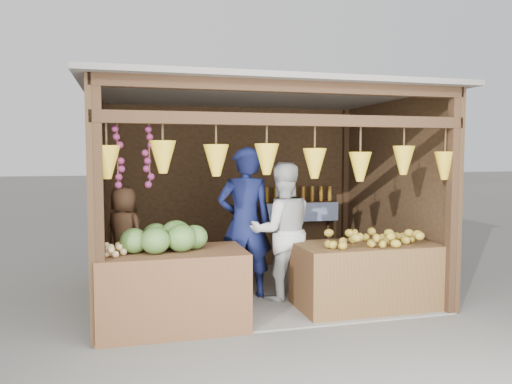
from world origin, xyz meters
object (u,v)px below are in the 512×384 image
(man_standing, at_px, (245,223))
(counter_right, at_px, (366,276))
(woman_standing, at_px, (282,231))
(vendor_seated, at_px, (124,234))
(counter_left, at_px, (173,289))

(man_standing, bearing_deg, counter_right, 152.70)
(woman_standing, relative_size, vendor_seated, 1.48)
(counter_left, xyz_separation_m, woman_standing, (1.44, 0.70, 0.46))
(counter_left, distance_m, woman_standing, 1.66)
(woman_standing, xyz_separation_m, vendor_seated, (-1.93, 0.40, -0.02))
(counter_left, xyz_separation_m, counter_right, (2.31, 0.11, -0.02))
(counter_right, bearing_deg, man_standing, 149.44)
(counter_right, relative_size, woman_standing, 0.96)
(vendor_seated, bearing_deg, man_standing, -148.09)
(counter_left, relative_size, woman_standing, 0.88)
(counter_right, distance_m, vendor_seated, 3.01)
(counter_left, bearing_deg, vendor_seated, 114.39)
(counter_right, height_order, woman_standing, woman_standing)
(counter_right, distance_m, woman_standing, 1.16)
(counter_left, height_order, woman_standing, woman_standing)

